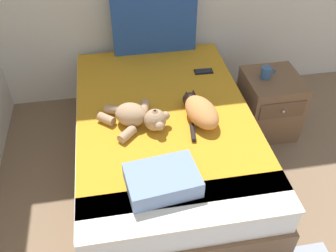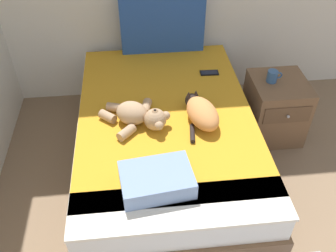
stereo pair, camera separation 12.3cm
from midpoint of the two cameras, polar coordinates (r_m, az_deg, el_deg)
bed at (r=2.78m, az=-1.79°, el=-2.32°), size 1.26×1.91×0.52m
patterned_cushion at (r=3.22m, az=-3.27°, el=15.61°), size 0.70×0.10×0.53m
cat at (r=2.52m, az=3.56°, el=2.28°), size 0.26×0.44×0.15m
teddy_bear at (r=2.49m, az=-6.03°, el=1.38°), size 0.48×0.39×0.16m
cell_phone at (r=3.05m, az=4.30°, el=8.32°), size 0.15×0.08×0.01m
throw_pillow at (r=2.10m, az=-2.56°, el=-8.33°), size 0.43×0.32×0.11m
nightstand at (r=3.22m, az=14.14°, el=3.25°), size 0.43×0.49×0.52m
mug at (r=3.03m, az=13.67°, el=7.94°), size 0.12×0.08×0.09m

